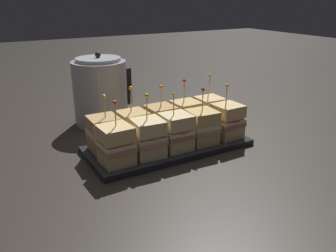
% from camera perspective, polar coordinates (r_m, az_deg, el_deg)
% --- Properties ---
extents(ground_plane, '(6.00, 6.00, 0.00)m').
position_cam_1_polar(ground_plane, '(1.09, 0.00, -3.64)').
color(ground_plane, '#2D2823').
extents(serving_platter, '(0.49, 0.22, 0.02)m').
position_cam_1_polar(serving_platter, '(1.08, 0.00, -3.20)').
color(serving_platter, '#232328').
rests_on(serving_platter, ground_plane).
extents(sandwich_front_far_left, '(0.09, 0.09, 0.17)m').
position_cam_1_polar(sandwich_front_far_left, '(0.95, -8.35, -3.05)').
color(sandwich_front_far_left, '#DBB77A').
rests_on(sandwich_front_far_left, serving_platter).
extents(sandwich_front_left, '(0.09, 0.09, 0.18)m').
position_cam_1_polar(sandwich_front_left, '(0.98, -3.21, -1.95)').
color(sandwich_front_left, beige).
rests_on(sandwich_front_left, serving_platter).
extents(sandwich_front_center, '(0.09, 0.09, 0.17)m').
position_cam_1_polar(sandwich_front_center, '(1.02, 1.17, -0.99)').
color(sandwich_front_center, beige).
rests_on(sandwich_front_center, serving_platter).
extents(sandwich_front_right, '(0.09, 0.09, 0.17)m').
position_cam_1_polar(sandwich_front_right, '(1.07, 5.45, -0.12)').
color(sandwich_front_right, tan).
rests_on(sandwich_front_right, serving_platter).
extents(sandwich_front_far_right, '(0.09, 0.09, 0.17)m').
position_cam_1_polar(sandwich_front_far_right, '(1.13, 9.50, 0.83)').
color(sandwich_front_far_right, '#DBB77A').
rests_on(sandwich_front_far_right, serving_platter).
extents(sandwich_back_far_left, '(0.09, 0.09, 0.17)m').
position_cam_1_polar(sandwich_back_far_left, '(1.03, -10.22, -1.22)').
color(sandwich_back_far_left, tan).
rests_on(sandwich_back_far_left, serving_platter).
extents(sandwich_back_left, '(0.09, 0.09, 0.18)m').
position_cam_1_polar(sandwich_back_left, '(1.06, -5.63, -0.30)').
color(sandwich_back_left, tan).
rests_on(sandwich_back_left, serving_platter).
extents(sandwich_back_center, '(0.09, 0.09, 0.17)m').
position_cam_1_polar(sandwich_back_center, '(1.10, -1.02, 0.58)').
color(sandwich_back_center, tan).
rests_on(sandwich_back_center, serving_platter).
extents(sandwich_back_right, '(0.09, 0.09, 0.18)m').
position_cam_1_polar(sandwich_back_right, '(1.15, 2.90, 1.39)').
color(sandwich_back_right, tan).
rests_on(sandwich_back_right, serving_platter).
extents(sandwich_back_far_right, '(0.09, 0.09, 0.19)m').
position_cam_1_polar(sandwich_back_far_right, '(1.20, 6.65, 2.13)').
color(sandwich_back_far_right, '#DBB77A').
rests_on(sandwich_back_far_right, serving_platter).
extents(kettle_steel, '(0.21, 0.19, 0.26)m').
position_cam_1_polar(kettle_steel, '(1.30, -10.78, 5.46)').
color(kettle_steel, '#B7BABF').
rests_on(kettle_steel, ground_plane).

